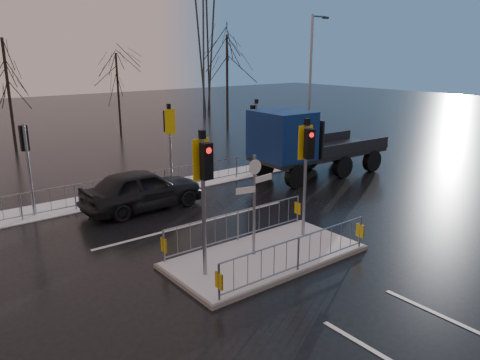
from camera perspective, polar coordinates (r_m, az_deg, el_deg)
ground at (r=14.44m, az=3.12°, el=-9.49°), size 120.00×120.00×0.00m
snow_verge at (r=21.26m, az=-12.21°, el=-1.51°), size 30.00×2.00×0.04m
lane_markings at (r=14.21m, az=4.01°, el=-9.91°), size 8.00×11.38×0.01m
traffic_island at (r=14.28m, az=3.08°, el=-8.06°), size 6.00×3.04×4.15m
far_kerb_fixtures at (r=20.68m, az=-11.02°, el=0.96°), size 18.00×0.65×3.83m
car_far_lane at (r=18.87m, az=-11.79°, el=-1.09°), size 4.88×2.04×1.65m
flatbed_truck at (r=22.88m, az=7.10°, el=4.55°), size 7.45×2.92×3.42m
tree_far_a at (r=32.57m, az=-26.60°, el=11.61°), size 3.75×3.75×7.08m
tree_far_b at (r=36.94m, az=-14.73°, el=11.96°), size 3.25×3.25×6.14m
tree_far_c at (r=38.28m, az=-1.59°, el=13.99°), size 4.00×4.00×7.55m
street_lamp_right at (r=26.62m, az=8.65°, el=11.59°), size 1.25×0.18×8.00m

